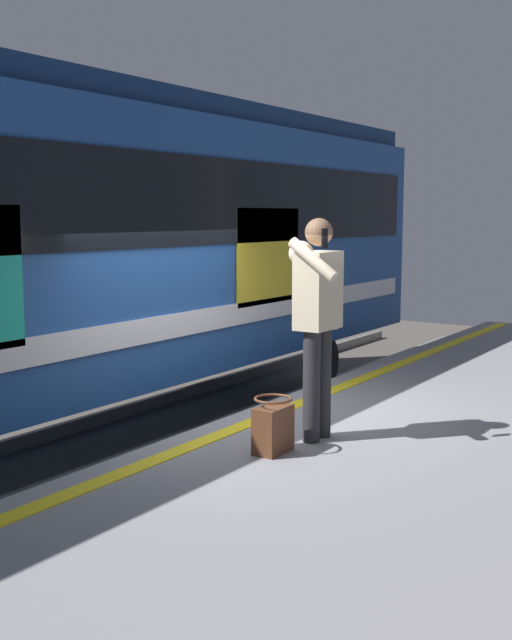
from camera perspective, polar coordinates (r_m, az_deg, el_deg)
ground_plane at (r=7.41m, az=-1.19°, el=-13.20°), size 24.85×24.85×0.00m
platform at (r=6.35m, az=15.19°, el=-13.05°), size 14.67×4.28×0.85m
safety_line at (r=6.99m, az=0.81°, el=-7.14°), size 14.38×0.16×0.01m
track_rail_near at (r=8.34m, az=-10.17°, el=-10.33°), size 19.07×0.08×0.16m
track_rail_far at (r=9.36m, az=-16.56°, el=-8.52°), size 19.07×0.08×0.16m
train_carriage at (r=8.29m, az=-15.24°, el=5.90°), size 11.99×2.76×3.77m
passenger at (r=6.13m, az=4.56°, el=0.76°), size 0.57×0.55×1.78m
handbag at (r=5.92m, az=1.27°, el=-7.95°), size 0.32×0.29×0.43m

